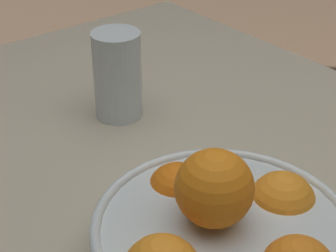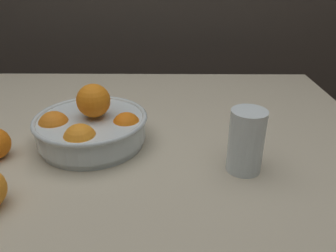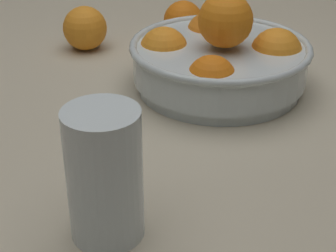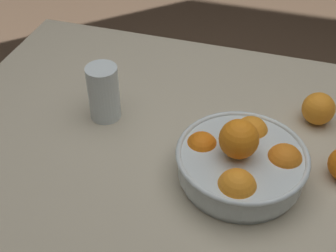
% 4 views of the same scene
% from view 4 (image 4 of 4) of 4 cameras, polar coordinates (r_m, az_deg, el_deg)
% --- Properties ---
extents(dining_table, '(1.42, 1.13, 0.72)m').
position_cam_4_polar(dining_table, '(1.09, 5.26, -8.79)').
color(dining_table, '#B7AD93').
rests_on(dining_table, ground_plane).
extents(fruit_bowl, '(0.29, 0.29, 0.16)m').
position_cam_4_polar(fruit_bowl, '(1.02, 8.97, -4.26)').
color(fruit_bowl, silver).
rests_on(fruit_bowl, dining_table).
extents(juice_glass, '(0.08, 0.08, 0.15)m').
position_cam_4_polar(juice_glass, '(1.17, -7.83, 3.82)').
color(juice_glass, '#F4A314').
rests_on(juice_glass, dining_table).
extents(orange_loose_front, '(0.08, 0.08, 0.08)m').
position_cam_4_polar(orange_loose_front, '(1.22, 17.86, 2.04)').
color(orange_loose_front, orange).
rests_on(orange_loose_front, dining_table).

